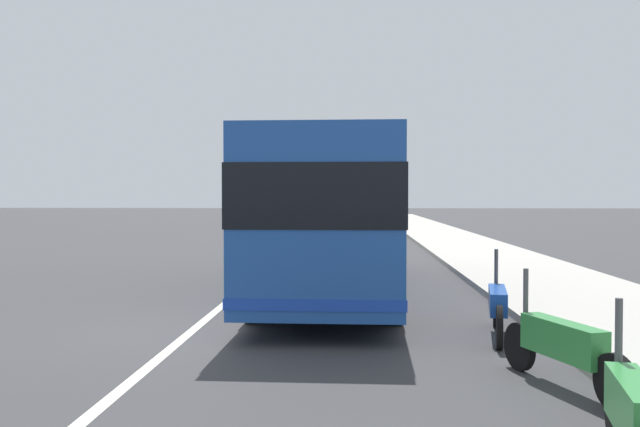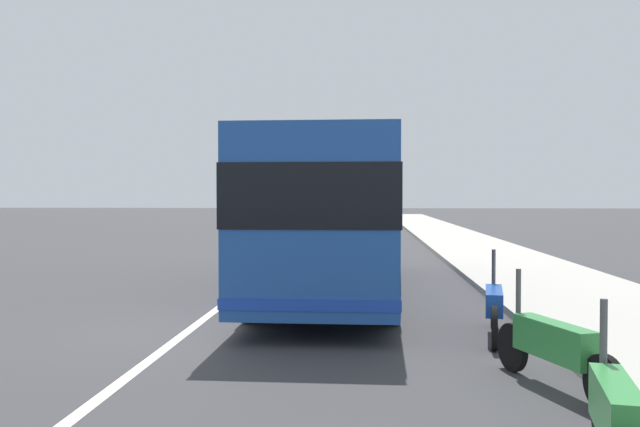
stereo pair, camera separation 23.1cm
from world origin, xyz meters
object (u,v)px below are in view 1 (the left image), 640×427
at_px(motorcycle_far_end, 634,419).
at_px(motorcycle_nearest_curb, 562,346).
at_px(coach_bus, 335,211).
at_px(motorcycle_by_tree, 497,306).
at_px(car_oncoming, 281,220).
at_px(car_far_distant, 291,214).
at_px(car_behind_bus, 281,216).

distance_m(motorcycle_far_end, motorcycle_nearest_curb, 2.50).
height_order(coach_bus, motorcycle_by_tree, coach_bus).
distance_m(motorcycle_far_end, car_oncoming, 36.45).
bearing_deg(motorcycle_by_tree, motorcycle_far_end, -171.28).
relative_size(motorcycle_nearest_curb, car_far_distant, 0.48).
xyz_separation_m(car_oncoming, car_far_distant, (12.67, 0.55, 0.05)).
bearing_deg(car_far_distant, car_behind_bus, -3.49).
height_order(motorcycle_far_end, motorcycle_nearest_curb, motorcycle_far_end).
xyz_separation_m(motorcycle_far_end, car_oncoming, (35.89, 6.39, 0.18)).
xyz_separation_m(motorcycle_nearest_curb, motorcycle_by_tree, (2.77, 0.12, 0.00)).
bearing_deg(car_far_distant, coach_bus, 6.68).
xyz_separation_m(motorcycle_nearest_curb, car_behind_bus, (41.25, 7.45, 0.20)).
bearing_deg(motorcycle_nearest_curb, car_far_distant, -10.04).
bearing_deg(motorcycle_far_end, motorcycle_nearest_curb, 5.79).
relative_size(car_oncoming, car_behind_bus, 1.04).
height_order(motorcycle_far_end, car_behind_bus, car_behind_bus).
bearing_deg(coach_bus, car_oncoming, 9.79).
relative_size(coach_bus, motorcycle_nearest_curb, 5.19).
distance_m(motorcycle_by_tree, car_oncoming, 31.32).
xyz_separation_m(car_oncoming, car_behind_bus, (7.84, 0.85, 0.02)).
bearing_deg(car_oncoming, car_behind_bus, -178.10).
distance_m(car_oncoming, car_behind_bus, 7.89).
xyz_separation_m(coach_bus, motorcycle_by_tree, (-4.57, -2.55, -1.29)).
height_order(motorcycle_far_end, motorcycle_by_tree, motorcycle_far_end).
bearing_deg(motorcycle_by_tree, coach_bus, 38.90).
bearing_deg(motorcycle_by_tree, motorcycle_nearest_curb, -167.71).
bearing_deg(car_far_distant, car_oncoming, 2.57).
relative_size(motorcycle_far_end, motorcycle_by_tree, 0.94).
xyz_separation_m(motorcycle_far_end, motorcycle_by_tree, (5.25, -0.10, -0.01)).
relative_size(motorcycle_far_end, car_behind_bus, 0.48).
bearing_deg(motorcycle_far_end, car_oncoming, 20.88).
relative_size(motorcycle_far_end, car_oncoming, 0.46).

